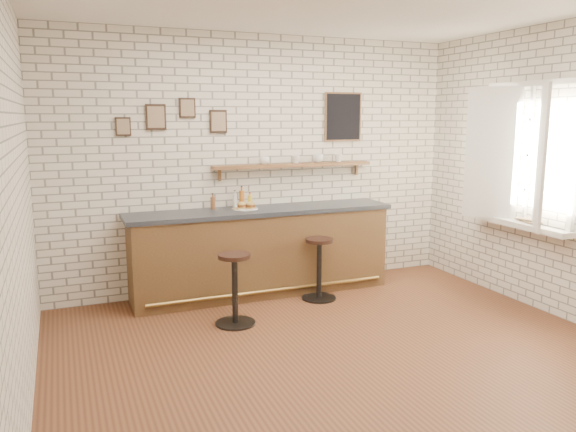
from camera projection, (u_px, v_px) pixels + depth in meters
name	position (u px, v px, depth m)	size (l,w,h in m)	color
ground	(333.00, 345.00, 5.12)	(5.00, 5.00, 0.00)	brown
bar_counter	(262.00, 251.00, 6.55)	(3.10, 0.65, 1.01)	brown
sandwich_plate	(246.00, 209.00, 6.42)	(0.28, 0.28, 0.01)	white
ciabatta_sandwich	(246.00, 205.00, 6.41)	(0.23, 0.17, 0.07)	tan
potato_chips	(245.00, 208.00, 6.41)	(0.26, 0.18, 0.00)	#BF9343
bitters_bottle_brown	(213.00, 203.00, 6.42)	(0.06, 0.06, 0.18)	brown
bitters_bottle_white	(235.00, 201.00, 6.52)	(0.05, 0.05, 0.21)	beige
bitters_bottle_amber	(242.00, 199.00, 6.54)	(0.06, 0.06, 0.25)	#A6591A
condiment_bottle_yellow	(250.00, 201.00, 6.59)	(0.05, 0.05, 0.17)	gold
bar_stool_left	(235.00, 287.00, 5.57)	(0.40, 0.40, 0.72)	black
bar_stool_right	(319.00, 267.00, 6.36)	(0.41, 0.41, 0.70)	black
wall_shelf	(294.00, 165.00, 6.74)	(2.00, 0.18, 0.18)	brown
shelf_cup_a	(264.00, 161.00, 6.59)	(0.12, 0.12, 0.09)	white
shelf_cup_b	(296.00, 159.00, 6.74)	(0.10, 0.10, 0.09)	white
shelf_cup_c	(318.00, 158.00, 6.85)	(0.13, 0.13, 0.10)	white
shelf_cup_d	(338.00, 158.00, 6.95)	(0.10, 0.10, 0.10)	white
back_wall_decor	(278.00, 117.00, 6.65)	(2.96, 0.02, 0.56)	black
window_sill	(519.00, 224.00, 6.13)	(0.20, 1.35, 0.06)	white
casement_window	(521.00, 155.00, 5.98)	(0.40, 1.30, 1.56)	white
book_lower	(525.00, 222.00, 6.02)	(0.16, 0.22, 0.02)	tan
book_upper	(522.00, 220.00, 6.05)	(0.16, 0.22, 0.02)	tan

